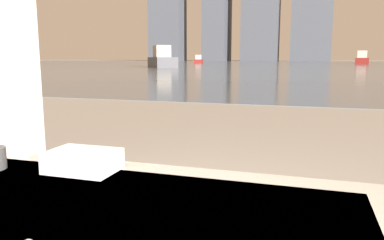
# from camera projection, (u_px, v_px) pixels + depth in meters

# --- Properties ---
(towel_stack) EXTENTS (0.26, 0.18, 0.08)m
(towel_stack) POSITION_uv_depth(u_px,v_px,m) (83.00, 161.00, 1.43)
(towel_stack) COLOR white
(towel_stack) RESTS_ON bathtub
(harbor_water) EXTENTS (180.00, 110.00, 0.01)m
(harbor_water) POSITION_uv_depth(u_px,v_px,m) (306.00, 64.00, 59.00)
(harbor_water) COLOR slate
(harbor_water) RESTS_ON ground_plane
(harbor_boat_3) EXTENTS (4.64, 5.74, 2.10)m
(harbor_boat_3) POSITION_uv_depth(u_px,v_px,m) (162.00, 60.00, 35.93)
(harbor_boat_3) COLOR #4C4C51
(harbor_boat_3) RESTS_ON harbor_water
(harbor_boat_4) EXTENTS (2.36, 5.49, 2.00)m
(harbor_boat_4) POSITION_uv_depth(u_px,v_px,m) (362.00, 59.00, 56.55)
(harbor_boat_4) COLOR maroon
(harbor_boat_4) RESTS_ON harbor_water
(harbor_boat_5) EXTENTS (2.07, 4.01, 1.43)m
(harbor_boat_5) POSITION_uv_depth(u_px,v_px,m) (198.00, 60.00, 64.64)
(harbor_boat_5) COLOR maroon
(harbor_boat_5) RESTS_ON harbor_water
(skyline_tower_2) EXTENTS (10.78, 9.97, 30.48)m
(skyline_tower_2) POSITION_uv_depth(u_px,v_px,m) (261.00, 10.00, 113.50)
(skyline_tower_2) COLOR #4C515B
(skyline_tower_2) RESTS_ON ground_plane
(skyline_tower_3) EXTENTS (11.51, 6.35, 26.76)m
(skyline_tower_3) POSITION_uv_depth(u_px,v_px,m) (312.00, 15.00, 109.42)
(skyline_tower_3) COLOR #4C515B
(skyline_tower_3) RESTS_ON ground_plane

